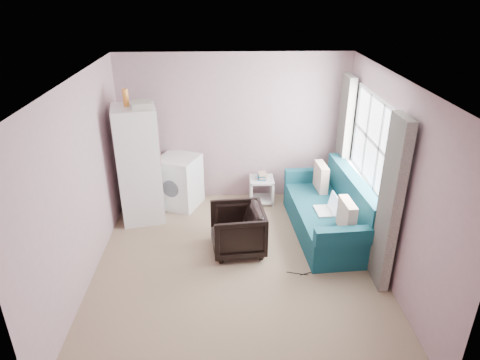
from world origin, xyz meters
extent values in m
cube|color=#957C61|center=(0.00, 0.00, -0.01)|extent=(3.80, 4.20, 0.02)
cube|color=silver|center=(0.00, 0.00, 2.51)|extent=(3.80, 4.20, 0.02)
cube|color=#A6838A|center=(0.00, 2.11, 1.25)|extent=(3.80, 0.02, 2.50)
cube|color=#A6838A|center=(0.00, -2.11, 1.25)|extent=(3.80, 0.02, 2.50)
cube|color=#A6838A|center=(-1.91, 0.00, 1.25)|extent=(0.02, 4.20, 2.50)
cube|color=#A6838A|center=(1.91, 0.00, 1.25)|extent=(0.02, 4.20, 2.50)
cube|color=white|center=(1.89, 0.70, 1.50)|extent=(0.01, 1.60, 1.20)
imported|color=black|center=(0.01, 0.38, 0.37)|extent=(0.74, 0.78, 0.74)
cube|color=silver|center=(-1.48, 1.36, 0.92)|extent=(0.75, 0.75, 1.84)
cube|color=#4B4C52|center=(-1.17, 1.43, 0.68)|extent=(0.13, 0.58, 0.02)
cube|color=#4B4C52|center=(-1.21, 1.66, 1.21)|extent=(0.03, 0.04, 0.53)
cube|color=white|center=(-1.16, 1.40, 1.28)|extent=(0.10, 0.43, 0.63)
cylinder|color=orange|center=(-1.58, 1.40, 1.97)|extent=(0.10, 0.10, 0.25)
cube|color=#B0B1A7|center=(-1.34, 1.29, 1.89)|extent=(0.33, 0.37, 0.09)
cube|color=silver|center=(-0.93, 1.78, 0.44)|extent=(0.81, 0.81, 0.88)
cube|color=#4B4C52|center=(-0.94, 1.76, 0.84)|extent=(0.74, 0.73, 0.05)
cylinder|color=#4B4C52|center=(-1.05, 1.49, 0.44)|extent=(0.27, 0.13, 0.29)
cube|color=silver|center=(0.46, 1.83, 0.42)|extent=(0.40, 0.40, 0.04)
cube|color=silver|center=(0.46, 1.83, 0.05)|extent=(0.40, 0.40, 0.04)
cube|color=silver|center=(0.28, 1.83, 0.22)|extent=(0.04, 0.40, 0.45)
cube|color=silver|center=(0.65, 1.83, 0.22)|extent=(0.04, 0.40, 0.45)
cube|color=#1D5779|center=(0.46, 1.83, 0.46)|extent=(0.13, 0.20, 0.03)
cube|color=tan|center=(0.47, 1.83, 0.48)|extent=(0.15, 0.21, 0.03)
cube|color=#1D5779|center=(0.45, 1.83, 0.51)|extent=(0.15, 0.21, 0.03)
cube|color=tan|center=(0.47, 1.82, 0.54)|extent=(0.15, 0.21, 0.03)
cube|color=#155361|center=(1.36, 0.79, 0.22)|extent=(1.05, 2.01, 0.43)
cube|color=#155361|center=(1.73, 0.81, 0.67)|extent=(0.33, 1.96, 0.48)
cube|color=#155361|center=(1.43, -0.15, 0.54)|extent=(0.93, 0.21, 0.22)
cube|color=#155361|center=(1.30, 1.73, 0.54)|extent=(0.93, 0.21, 0.22)
cube|color=beige|center=(1.46, 0.16, 0.65)|extent=(0.16, 0.44, 0.43)
cube|color=beige|center=(1.38, 1.42, 0.65)|extent=(0.16, 0.44, 0.43)
cube|color=silver|center=(1.29, 0.67, 0.45)|extent=(0.27, 0.37, 0.02)
cube|color=silver|center=(1.42, 0.68, 0.57)|extent=(0.09, 0.36, 0.24)
cube|color=white|center=(1.82, 0.70, 0.87)|extent=(0.14, 1.70, 0.04)
cube|color=white|center=(1.87, 0.70, 0.90)|extent=(0.02, 1.68, 0.05)
cube|color=white|center=(1.87, 0.70, 1.50)|extent=(0.02, 1.68, 0.05)
cube|color=white|center=(1.87, 0.70, 2.10)|extent=(0.02, 1.68, 0.05)
cube|color=white|center=(1.87, -0.10, 1.50)|extent=(0.02, 0.05, 1.20)
cube|color=white|center=(1.87, 0.43, 1.50)|extent=(0.02, 0.05, 1.20)
cube|color=white|center=(1.87, 0.97, 1.50)|extent=(0.02, 0.05, 1.20)
cube|color=white|center=(1.87, 1.50, 1.50)|extent=(0.02, 0.05, 1.20)
cube|color=beige|center=(1.78, -0.38, 1.10)|extent=(0.12, 0.46, 2.18)
cube|color=beige|center=(1.78, 1.78, 1.10)|extent=(0.12, 0.46, 2.18)
cylinder|color=black|center=(0.94, -0.19, 0.01)|extent=(0.27, 0.10, 0.01)
cylinder|color=black|center=(0.78, -0.21, 0.01)|extent=(0.27, 0.09, 0.01)
camera|label=1|loc=(-0.14, -4.74, 3.51)|focal=32.00mm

